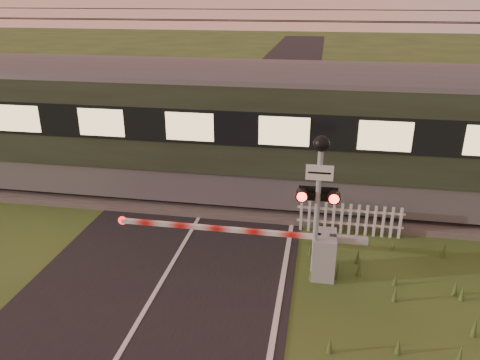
# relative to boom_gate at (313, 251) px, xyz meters

# --- Properties ---
(ground) EXTENTS (160.00, 160.00, 0.00)m
(ground) POSITION_rel_boom_gate_xyz_m (-3.41, -2.46, -0.59)
(ground) COLOR #2F471B
(ground) RESTS_ON ground
(road) EXTENTS (6.00, 140.00, 0.03)m
(road) POSITION_rel_boom_gate_xyz_m (-3.39, -2.70, -0.58)
(road) COLOR black
(road) RESTS_ON ground
(track_bed) EXTENTS (140.00, 3.40, 0.39)m
(track_bed) POSITION_rel_boom_gate_xyz_m (-3.41, 4.04, -0.53)
(track_bed) COLOR #47423D
(track_bed) RESTS_ON ground
(overhead_wires) EXTENTS (120.00, 0.62, 0.62)m
(overhead_wires) POSITION_rel_boom_gate_xyz_m (-3.41, 4.04, 5.13)
(overhead_wires) COLOR black
(overhead_wires) RESTS_ON ground
(boom_gate) EXTENTS (6.03, 0.82, 1.08)m
(boom_gate) POSITION_rel_boom_gate_xyz_m (0.00, 0.00, 0.00)
(boom_gate) COLOR gray
(boom_gate) RESTS_ON ground
(crossing_signal) EXTENTS (0.89, 0.36, 3.49)m
(crossing_signal) POSITION_rel_boom_gate_xyz_m (0.03, -0.30, 1.81)
(crossing_signal) COLOR gray
(crossing_signal) RESTS_ON ground
(picket_fence) EXTENTS (2.88, 0.08, 0.91)m
(picket_fence) POSITION_rel_boom_gate_xyz_m (0.94, 2.14, -0.13)
(picket_fence) COLOR silver
(picket_fence) RESTS_ON ground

